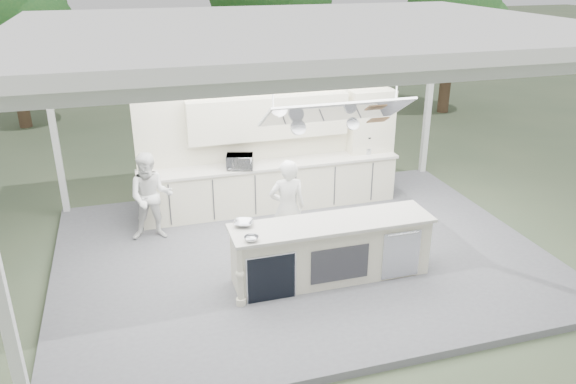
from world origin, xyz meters
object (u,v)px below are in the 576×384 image
object	(u,v)px
back_counter	(271,185)
sous_chef	(151,197)
head_chef	(287,208)
demo_island	(330,250)

from	to	relation	value
back_counter	sous_chef	world-z (taller)	sous_chef
back_counter	sous_chef	distance (m)	2.44
head_chef	sous_chef	xyz separation A→B (m)	(-2.09, 1.22, -0.04)
head_chef	demo_island	bearing A→B (deg)	117.11
back_counter	head_chef	xyz separation A→B (m)	(-0.23, -1.88, 0.35)
demo_island	head_chef	xyz separation A→B (m)	(-0.41, 0.93, 0.35)
sous_chef	back_counter	bearing A→B (deg)	23.30
demo_island	back_counter	world-z (taller)	same
back_counter	head_chef	distance (m)	1.93
sous_chef	head_chef	bearing A→B (deg)	-22.79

